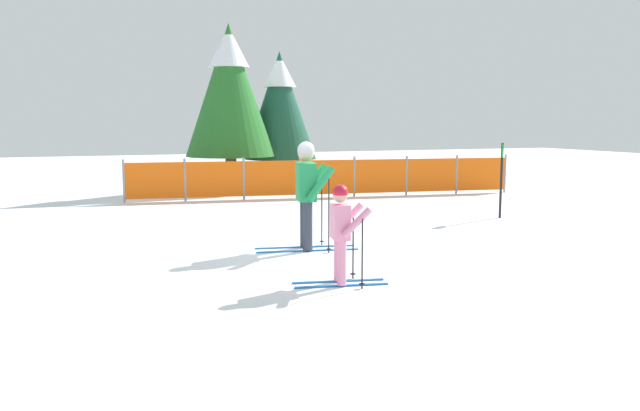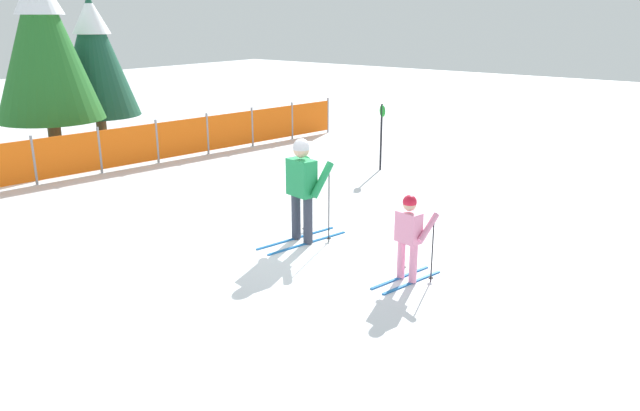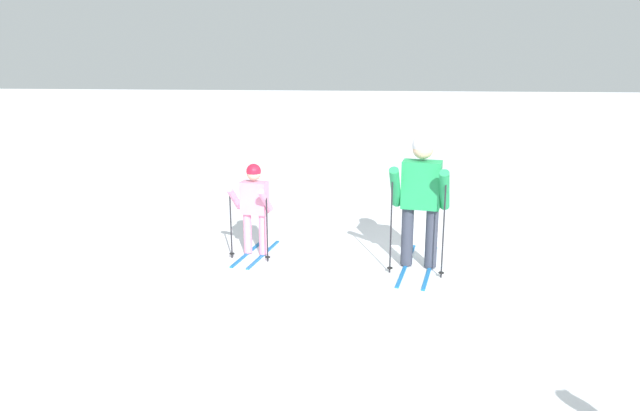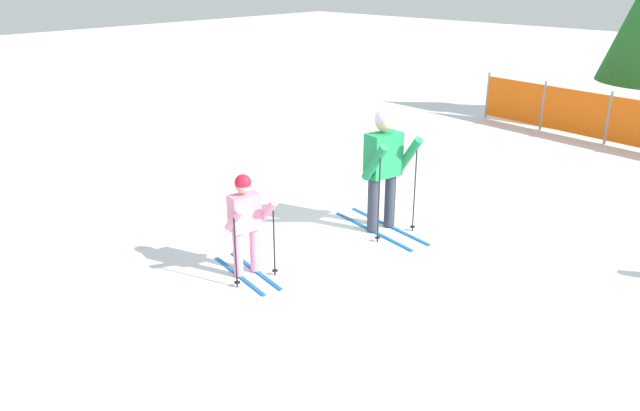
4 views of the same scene
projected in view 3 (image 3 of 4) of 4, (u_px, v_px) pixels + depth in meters
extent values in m
plane|color=white|center=(425.00, 271.00, 7.87)|extent=(60.00, 60.00, 0.00)
cube|color=#1966B2|center=(430.00, 267.00, 7.97)|extent=(1.59, 0.35, 0.02)
cube|color=#1966B2|center=(406.00, 265.00, 8.05)|extent=(1.59, 0.35, 0.02)
cylinder|color=#333847|center=(431.00, 238.00, 7.87)|extent=(0.15, 0.15, 0.76)
cylinder|color=#333847|center=(407.00, 236.00, 7.95)|extent=(0.15, 0.15, 0.76)
cube|color=#1E8C4C|center=(421.00, 185.00, 7.74)|extent=(0.36, 0.52, 0.59)
cylinder|color=#1E8C4C|center=(445.00, 190.00, 7.50)|extent=(0.47, 0.20, 0.57)
cylinder|color=#1E8C4C|center=(395.00, 187.00, 7.65)|extent=(0.47, 0.20, 0.57)
sphere|color=#D8AD8C|center=(423.00, 149.00, 7.63)|extent=(0.25, 0.25, 0.25)
sphere|color=silver|center=(423.00, 145.00, 7.62)|extent=(0.27, 0.27, 0.27)
cylinder|color=black|center=(443.00, 231.00, 7.50)|extent=(0.02, 0.02, 1.19)
cylinder|color=black|center=(441.00, 273.00, 7.63)|extent=(0.07, 0.07, 0.01)
cylinder|color=black|center=(391.00, 227.00, 7.66)|extent=(0.02, 0.02, 1.19)
cylinder|color=black|center=(390.00, 268.00, 7.80)|extent=(0.07, 0.07, 0.01)
cube|color=#1966B2|center=(264.00, 254.00, 8.45)|extent=(1.16, 0.27, 0.02)
cube|color=#1966B2|center=(248.00, 253.00, 8.51)|extent=(1.16, 0.27, 0.02)
cylinder|color=pink|center=(263.00, 234.00, 8.38)|extent=(0.11, 0.11, 0.56)
cylinder|color=pink|center=(248.00, 233.00, 8.43)|extent=(0.11, 0.11, 0.56)
cube|color=pink|center=(254.00, 198.00, 8.28)|extent=(0.26, 0.38, 0.43)
cylinder|color=pink|center=(265.00, 200.00, 8.07)|extent=(0.39, 0.16, 0.37)
cylinder|color=pink|center=(234.00, 198.00, 8.18)|extent=(0.39, 0.16, 0.37)
sphere|color=#D8AD8C|center=(254.00, 174.00, 8.20)|extent=(0.19, 0.19, 0.19)
sphere|color=red|center=(254.00, 171.00, 8.19)|extent=(0.20, 0.20, 0.20)
cylinder|color=black|center=(267.00, 230.00, 8.10)|extent=(0.02, 0.02, 0.87)
cylinder|color=black|center=(268.00, 257.00, 8.19)|extent=(0.07, 0.07, 0.01)
cylinder|color=black|center=(231.00, 227.00, 8.23)|extent=(0.02, 0.02, 0.87)
cylinder|color=black|center=(232.00, 254.00, 8.32)|extent=(0.07, 0.07, 0.01)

